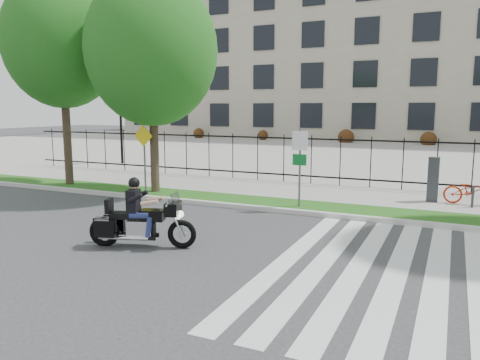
% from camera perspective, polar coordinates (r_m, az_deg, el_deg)
% --- Properties ---
extents(ground, '(120.00, 120.00, 0.00)m').
position_cam_1_polar(ground, '(11.36, -4.58, -7.94)').
color(ground, '#323234').
rests_on(ground, ground).
extents(curb, '(60.00, 0.20, 0.15)m').
position_cam_1_polar(curb, '(14.94, 3.13, -3.55)').
color(curb, beige).
rests_on(curb, ground).
extents(grass_verge, '(60.00, 1.50, 0.15)m').
position_cam_1_polar(grass_verge, '(15.71, 4.28, -2.94)').
color(grass_verge, '#1C5014').
rests_on(grass_verge, ground).
extents(sidewalk, '(60.00, 3.50, 0.15)m').
position_cam_1_polar(sidewalk, '(18.04, 7.06, -1.45)').
color(sidewalk, '#A4A099').
rests_on(sidewalk, ground).
extents(plaza, '(80.00, 34.00, 0.10)m').
position_cam_1_polar(plaza, '(35.04, 15.85, 3.22)').
color(plaza, '#A4A099').
rests_on(plaza, ground).
extents(crosswalk_stripes, '(5.70, 8.00, 0.01)m').
position_cam_1_polar(crosswalk_stripes, '(10.04, 20.70, -10.76)').
color(crosswalk_stripes, silver).
rests_on(crosswalk_stripes, ground).
extents(iron_fence, '(30.00, 0.06, 2.00)m').
position_cam_1_polar(iron_fence, '(19.54, 8.68, 2.49)').
color(iron_fence, black).
rests_on(iron_fence, sidewalk).
extents(office_building, '(60.00, 21.90, 20.15)m').
position_cam_1_polar(office_building, '(55.06, 19.67, 15.31)').
color(office_building, '#9F9581').
rests_on(office_building, ground).
extents(lamp_post_left, '(1.06, 0.70, 4.25)m').
position_cam_1_polar(lamp_post_left, '(27.61, -14.38, 8.42)').
color(lamp_post_left, black).
rests_on(lamp_post_left, ground).
extents(street_tree_0, '(4.58, 4.58, 8.36)m').
position_cam_1_polar(street_tree_0, '(20.56, -20.90, 15.49)').
color(street_tree_0, '#36291D').
rests_on(street_tree_0, grass_verge).
extents(street_tree_1, '(4.76, 4.76, 7.92)m').
position_cam_1_polar(street_tree_1, '(17.75, -10.73, 15.30)').
color(street_tree_1, '#36291D').
rests_on(street_tree_1, grass_verge).
extents(sign_pole_regulatory, '(0.50, 0.09, 2.50)m').
position_cam_1_polar(sign_pole_regulatory, '(14.81, 7.30, 2.82)').
color(sign_pole_regulatory, '#59595B').
rests_on(sign_pole_regulatory, grass_verge).
extents(sign_pole_warning, '(0.78, 0.09, 2.49)m').
position_cam_1_polar(sign_pole_warning, '(17.52, -11.61, 3.64)').
color(sign_pole_warning, '#59595B').
rests_on(sign_pole_warning, grass_verge).
extents(motorcycle_rider, '(2.51, 1.23, 2.01)m').
position_cam_1_polar(motorcycle_rider, '(11.28, -11.95, -4.72)').
color(motorcycle_rider, black).
rests_on(motorcycle_rider, ground).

